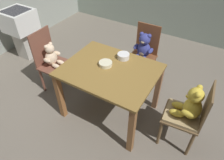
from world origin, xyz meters
TOP-DOWN VIEW (x-y plane):
  - ground_plane at (0.00, 0.00)m, footprint 5.20×5.20m
  - dining_table at (0.00, 0.00)m, footprint 1.09×0.86m
  - teddy_chair_far_center at (0.07, 0.85)m, footprint 0.39×0.41m
  - teddy_chair_near_left at (-0.97, 0.01)m, footprint 0.43×0.42m
  - teddy_chair_near_right at (0.95, 0.03)m, footprint 0.43×0.41m
  - porridge_bowl_white_far_center at (0.03, 0.27)m, footprint 0.15×0.15m
  - porridge_bowl_cream_center at (-0.08, 0.04)m, footprint 0.16×0.16m
  - sink_basin at (-2.05, 0.40)m, footprint 0.49×0.46m

SIDE VIEW (x-z plane):
  - ground_plane at x=0.00m, z-range -0.04..0.00m
  - teddy_chair_near_left at x=-0.97m, z-range 0.06..0.99m
  - teddy_chair_far_center at x=0.07m, z-range 0.10..1.00m
  - teddy_chair_near_right at x=0.95m, z-range 0.11..1.00m
  - sink_basin at x=-2.05m, z-range 0.13..1.00m
  - dining_table at x=0.00m, z-range 0.24..0.98m
  - porridge_bowl_cream_center at x=-0.08m, z-range 0.73..0.78m
  - porridge_bowl_white_far_center at x=0.03m, z-range 0.73..0.80m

